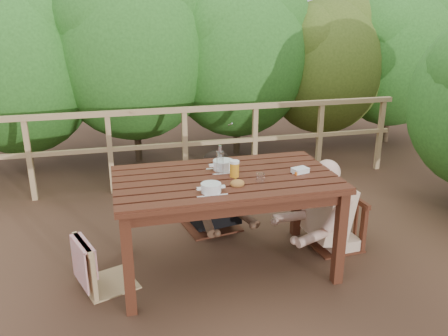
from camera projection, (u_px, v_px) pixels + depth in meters
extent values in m
plane|color=#503322|center=(225.00, 267.00, 3.99)|extent=(60.00, 60.00, 0.00)
cube|color=#3E1C10|center=(225.00, 224.00, 3.86)|extent=(1.79, 1.01, 0.83)
cube|color=tan|center=(105.00, 239.00, 3.62)|extent=(0.53, 0.53, 0.83)
cube|color=#3E1C10|center=(210.00, 179.00, 4.58)|extent=(0.60, 0.60, 1.04)
cube|color=#3E1C10|center=(337.00, 202.00, 4.22)|extent=(0.48, 0.48, 0.90)
cube|color=tan|center=(185.00, 148.00, 5.66)|extent=(5.60, 0.10, 1.01)
cylinder|color=white|center=(211.00, 189.00, 3.39)|extent=(0.25, 0.25, 0.08)
cylinder|color=silver|center=(223.00, 166.00, 3.87)|extent=(0.29, 0.29, 0.10)
ellipsoid|color=olive|center=(237.00, 184.00, 3.51)|extent=(0.11, 0.09, 0.07)
cylinder|color=gold|center=(234.00, 170.00, 3.69)|extent=(0.08, 0.08, 0.15)
cylinder|color=silver|center=(220.00, 161.00, 3.73)|extent=(0.06, 0.06, 0.26)
cylinder|color=silver|center=(260.00, 178.00, 3.60)|extent=(0.07, 0.07, 0.08)
cube|color=silver|center=(300.00, 171.00, 3.79)|extent=(0.15, 0.13, 0.06)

